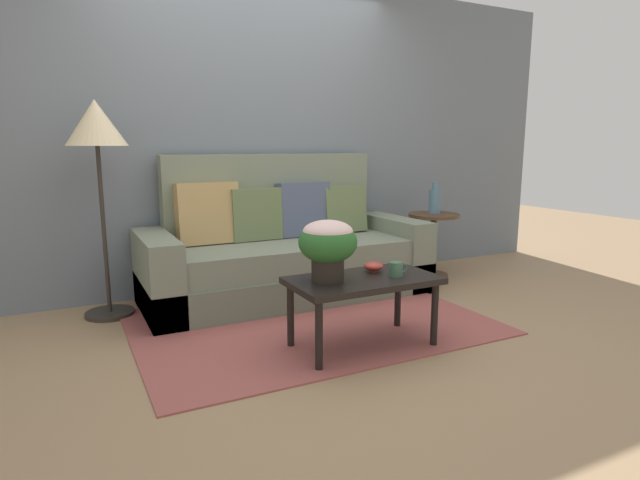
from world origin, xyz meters
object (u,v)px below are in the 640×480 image
Objects in this scene: side_table at (433,233)px; table_vase at (435,201)px; snack_bowl at (373,266)px; potted_plant at (328,243)px; coffee_table at (363,286)px; coffee_mug at (396,269)px; floor_lamp at (97,137)px; couch at (284,253)px.

table_vase is (0.02, 0.02, 0.30)m from side_table.
snack_bowl is 1.79m from table_vase.
side_table is at bearing -133.89° from table_vase.
potted_plant is at bearing -168.83° from snack_bowl.
coffee_mug is (0.20, -0.06, 0.10)m from coffee_table.
coffee_table is 7.29× the size of snack_bowl.
coffee_table is 0.59× the size of floor_lamp.
potted_plant reaches higher than snack_bowl.
potted_plant reaches higher than coffee_mug.
table_vase reaches higher than coffee_table.
couch is 18.34× the size of coffee_mug.
side_table is at bearing 38.58° from coffee_table.
coffee_mug is at bearing -42.54° from floor_lamp.
coffee_mug is at bearing -135.96° from table_vase.
couch is 1.48m from side_table.
potted_plant is (-0.23, 0.02, 0.28)m from coffee_table.
table_vase is (2.83, -0.13, -0.56)m from floor_lamp.
snack_bowl is (-0.07, 0.15, -0.01)m from coffee_mug.
couch is 3.83× the size of side_table.
potted_plant is at bearing -145.81° from side_table.
potted_plant is at bearing -145.67° from table_vase.
couch is 1.53m from table_vase.
table_vase is at bearing 46.11° from side_table.
couch reaches higher than coffee_mug.
floor_lamp is 5.27× the size of table_vase.
couch reaches higher than potted_plant.
side_table is 1.65× the size of potted_plant.
coffee_table is 0.36m from potted_plant.
coffee_table is at bearing -144.97° from snack_bowl.
coffee_mug reaches higher than snack_bowl.
coffee_table is 2.48× the size of potted_plant.
table_vase is at bearing 39.01° from snack_bowl.
potted_plant is 1.24× the size of table_vase.
coffee_mug is (0.18, -1.31, 0.13)m from couch.
side_table is at bearing 34.19° from potted_plant.
coffee_table is 7.19× the size of coffee_mug.
potted_plant is (1.09, -1.31, -0.60)m from floor_lamp.
potted_plant is at bearing 174.98° from coffee_table.
coffee_mug is at bearing -66.73° from snack_bowl.
snack_bowl is at bearing -84.22° from couch.
table_vase is at bearing 44.04° from coffee_mug.
coffee_mug is at bearing -135.99° from side_table.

